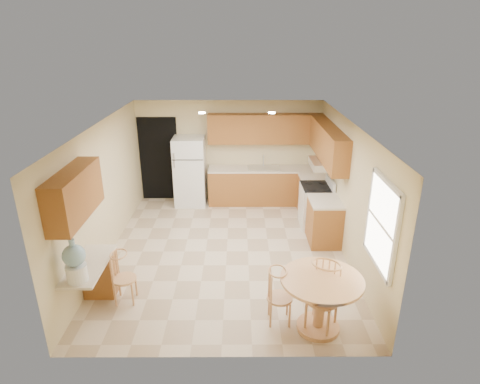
{
  "coord_description": "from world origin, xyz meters",
  "views": [
    {
      "loc": [
        0.23,
        -6.85,
        3.96
      ],
      "look_at": [
        0.26,
        0.3,
        1.13
      ],
      "focal_mm": 30.0,
      "sensor_mm": 36.0,
      "label": 1
    }
  ],
  "objects_px": {
    "water_crock": "(75,262)",
    "chair_table_b": "(324,296)",
    "stove": "(316,205)",
    "chair_table_a": "(280,294)",
    "refrigerator": "(190,171)",
    "chair_desk": "(122,276)",
    "dining_table": "(321,296)"
  },
  "relations": [
    {
      "from": "chair_desk",
      "to": "stove",
      "type": "bearing_deg",
      "value": 126.78
    },
    {
      "from": "refrigerator",
      "to": "chair_desk",
      "type": "bearing_deg",
      "value": -98.49
    },
    {
      "from": "refrigerator",
      "to": "chair_table_b",
      "type": "xyz_separation_m",
      "value": [
        2.35,
        -4.7,
        -0.21
      ]
    },
    {
      "from": "stove",
      "to": "chair_table_a",
      "type": "bearing_deg",
      "value": -108.47
    },
    {
      "from": "dining_table",
      "to": "chair_desk",
      "type": "relative_size",
      "value": 1.36
    },
    {
      "from": "chair_table_b",
      "to": "chair_desk",
      "type": "xyz_separation_m",
      "value": [
        -2.95,
        0.68,
        -0.12
      ]
    },
    {
      "from": "chair_desk",
      "to": "water_crock",
      "type": "bearing_deg",
      "value": -43.87
    },
    {
      "from": "stove",
      "to": "chair_table_b",
      "type": "distance_m",
      "value": 3.52
    },
    {
      "from": "chair_table_b",
      "to": "water_crock",
      "type": "distance_m",
      "value": 3.43
    },
    {
      "from": "dining_table",
      "to": "chair_table_b",
      "type": "bearing_deg",
      "value": -75.09
    },
    {
      "from": "chair_table_a",
      "to": "refrigerator",
      "type": "bearing_deg",
      "value": -159.04
    },
    {
      "from": "refrigerator",
      "to": "water_crock",
      "type": "xyz_separation_m",
      "value": [
        -1.05,
        -4.52,
        0.22
      ]
    },
    {
      "from": "stove",
      "to": "dining_table",
      "type": "xyz_separation_m",
      "value": [
        -0.55,
        -3.38,
        0.08
      ]
    },
    {
      "from": "refrigerator",
      "to": "stove",
      "type": "xyz_separation_m",
      "value": [
        2.88,
        -1.22,
        -0.37
      ]
    },
    {
      "from": "chair_table_a",
      "to": "water_crock",
      "type": "distance_m",
      "value": 2.87
    },
    {
      "from": "refrigerator",
      "to": "chair_table_a",
      "type": "xyz_separation_m",
      "value": [
        1.77,
        -4.52,
        -0.32
      ]
    },
    {
      "from": "stove",
      "to": "chair_desk",
      "type": "relative_size",
      "value": 1.29
    },
    {
      "from": "chair_table_a",
      "to": "water_crock",
      "type": "height_order",
      "value": "water_crock"
    },
    {
      "from": "chair_table_a",
      "to": "chair_desk",
      "type": "height_order",
      "value": "chair_table_a"
    },
    {
      "from": "refrigerator",
      "to": "chair_table_a",
      "type": "relative_size",
      "value": 1.96
    },
    {
      "from": "dining_table",
      "to": "chair_desk",
      "type": "bearing_deg",
      "value": 168.72
    },
    {
      "from": "chair_desk",
      "to": "water_crock",
      "type": "xyz_separation_m",
      "value": [
        -0.45,
        -0.5,
        0.54
      ]
    },
    {
      "from": "refrigerator",
      "to": "dining_table",
      "type": "bearing_deg",
      "value": -63.2
    },
    {
      "from": "chair_table_b",
      "to": "stove",
      "type": "bearing_deg",
      "value": -67.32
    },
    {
      "from": "dining_table",
      "to": "chair_desk",
      "type": "xyz_separation_m",
      "value": [
        -2.92,
        0.58,
        -0.04
      ]
    },
    {
      "from": "chair_table_b",
      "to": "water_crock",
      "type": "relative_size",
      "value": 1.63
    },
    {
      "from": "chair_table_b",
      "to": "chair_desk",
      "type": "height_order",
      "value": "chair_table_b"
    },
    {
      "from": "chair_desk",
      "to": "chair_table_a",
      "type": "bearing_deg",
      "value": 76.02
    },
    {
      "from": "water_crock",
      "to": "chair_table_b",
      "type": "bearing_deg",
      "value": -3.02
    },
    {
      "from": "refrigerator",
      "to": "dining_table",
      "type": "xyz_separation_m",
      "value": [
        2.32,
        -4.6,
        -0.29
      ]
    },
    {
      "from": "refrigerator",
      "to": "chair_table_b",
      "type": "distance_m",
      "value": 5.26
    },
    {
      "from": "dining_table",
      "to": "chair_table_b",
      "type": "distance_m",
      "value": 0.13
    }
  ]
}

